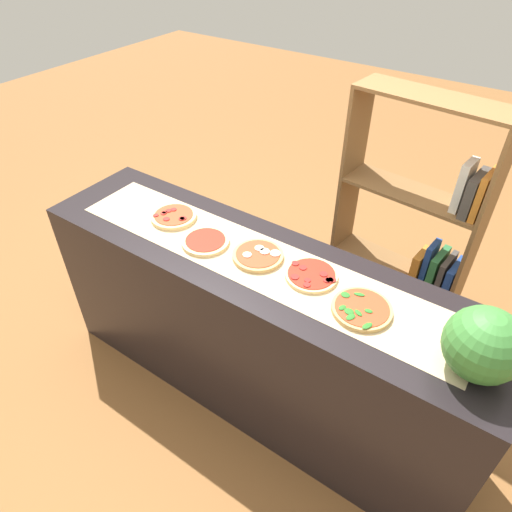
% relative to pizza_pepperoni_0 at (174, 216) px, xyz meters
% --- Properties ---
extents(ground_plane, '(12.00, 12.00, 0.00)m').
position_rel_pizza_pepperoni_0_xyz_m(ground_plane, '(0.52, -0.03, -0.95)').
color(ground_plane, brown).
extents(counter, '(2.25, 0.57, 0.94)m').
position_rel_pizza_pepperoni_0_xyz_m(counter, '(0.52, -0.03, -0.48)').
color(counter, black).
rests_on(counter, ground_plane).
extents(parchment_paper, '(1.92, 0.34, 0.00)m').
position_rel_pizza_pepperoni_0_xyz_m(parchment_paper, '(0.52, -0.03, -0.01)').
color(parchment_paper, tan).
rests_on(parchment_paper, counter).
extents(pizza_pepperoni_0, '(0.23, 0.23, 0.03)m').
position_rel_pizza_pepperoni_0_xyz_m(pizza_pepperoni_0, '(0.00, 0.00, 0.00)').
color(pizza_pepperoni_0, '#E5C17F').
rests_on(pizza_pepperoni_0, parchment_paper).
extents(pizza_plain_1, '(0.22, 0.22, 0.02)m').
position_rel_pizza_pepperoni_0_xyz_m(pizza_plain_1, '(0.26, -0.07, -0.00)').
color(pizza_plain_1, '#E5C17F').
rests_on(pizza_plain_1, parchment_paper).
extents(pizza_mozzarella_2, '(0.23, 0.23, 0.03)m').
position_rel_pizza_pepperoni_0_xyz_m(pizza_mozzarella_2, '(0.52, -0.02, -0.00)').
color(pizza_mozzarella_2, tan).
rests_on(pizza_mozzarella_2, parchment_paper).
extents(pizza_pepperoni_3, '(0.23, 0.23, 0.02)m').
position_rel_pizza_pepperoni_0_xyz_m(pizza_pepperoni_3, '(0.78, 0.00, -0.00)').
color(pizza_pepperoni_3, '#E5C17F').
rests_on(pizza_pepperoni_3, parchment_paper).
extents(pizza_spinach_4, '(0.24, 0.24, 0.03)m').
position_rel_pizza_pepperoni_0_xyz_m(pizza_spinach_4, '(1.04, -0.06, -0.00)').
color(pizza_spinach_4, tan).
rests_on(pizza_spinach_4, parchment_paper).
extents(watermelon, '(0.26, 0.26, 0.26)m').
position_rel_pizza_pepperoni_0_xyz_m(watermelon, '(1.48, -0.10, 0.12)').
color(watermelon, '#387A33').
rests_on(watermelon, counter).
extents(bookshelf, '(0.77, 0.31, 1.51)m').
position_rel_pizza_pepperoni_0_xyz_m(bookshelf, '(1.03, 0.79, -0.25)').
color(bookshelf, brown).
rests_on(bookshelf, ground_plane).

